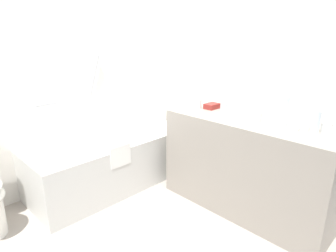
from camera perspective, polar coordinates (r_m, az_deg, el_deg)
ground_plane at (r=2.31m, az=-11.65°, el=-23.28°), size 4.00×4.00×0.00m
wall_back_tiled at (r=2.89m, az=-26.82°, el=9.99°), size 3.40×0.10×2.42m
wall_right_mirror at (r=2.89m, az=13.68°, el=11.35°), size 0.10×2.73×2.42m
bathtub at (r=3.03m, az=-11.01°, el=-6.56°), size 1.68×0.70×1.32m
vanity_counter at (r=2.62m, az=15.76°, el=-7.52°), size 0.58×1.47×0.84m
sink_basin at (r=2.47m, az=14.58°, el=2.21°), size 0.32×0.32×0.07m
sink_faucet at (r=2.63m, az=16.75°, el=2.93°), size 0.11×0.15×0.08m
water_bottle_0 at (r=2.68m, az=11.21°, el=4.90°), size 0.06×0.06×0.20m
water_bottle_1 at (r=2.28m, az=27.58°, el=0.86°), size 0.06×0.06×0.19m
water_bottle_2 at (r=2.38m, az=22.34°, el=2.88°), size 0.07×0.07×0.25m
drinking_glass_0 at (r=2.75m, az=5.96°, el=4.48°), size 0.08×0.08×0.09m
drinking_glass_1 at (r=2.33m, az=29.27°, el=-0.31°), size 0.07×0.07×0.08m
amenity_basket at (r=2.76m, az=8.79°, el=3.99°), size 0.14×0.10×0.05m
soap_dish at (r=2.32m, az=24.32°, el=-0.43°), size 0.09×0.06×0.02m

